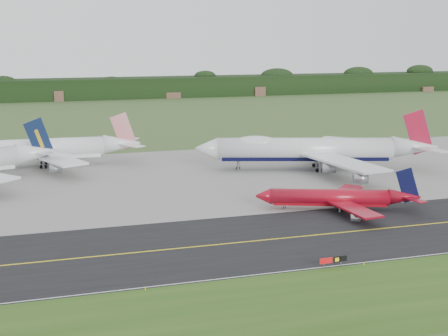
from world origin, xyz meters
TOP-DOWN VIEW (x-y plane):
  - ground at (0.00, 0.00)m, footprint 600.00×600.00m
  - grass_verge at (0.00, -35.00)m, footprint 400.00×30.00m
  - taxiway at (0.00, -4.00)m, footprint 400.00×32.00m
  - apron at (0.00, 51.00)m, footprint 400.00×78.00m
  - taxiway_centreline at (0.00, -4.00)m, footprint 400.00×0.40m
  - taxiway_edge_line at (0.00, -19.50)m, footprint 400.00×0.25m
  - horizon_treeline at (0.00, 273.76)m, footprint 700.00×25.00m
  - jet_ba_747 at (26.10, 49.71)m, footprint 65.81×53.30m
  - jet_red_737 at (14.07, 10.61)m, footprint 33.76×26.72m
  - jet_star_tail at (-45.58, 75.88)m, footprint 56.10×46.99m
  - taxiway_sign at (-2.19, -19.72)m, footprint 4.85×0.41m
  - edge_marker_left at (-32.63, -20.50)m, footprint 0.16×0.16m
  - edge_marker_center at (2.95, -20.50)m, footprint 0.16×0.16m

SIDE VIEW (x-z plane):
  - ground at x=0.00m, z-range 0.00..0.00m
  - grass_verge at x=0.00m, z-range 0.00..0.01m
  - apron at x=0.00m, z-range 0.00..0.01m
  - taxiway at x=0.00m, z-range 0.00..0.02m
  - taxiway_centreline at x=0.00m, z-range 0.03..0.03m
  - taxiway_edge_line at x=0.00m, z-range 0.03..0.03m
  - edge_marker_left at x=-32.63m, z-range 0.00..0.50m
  - edge_marker_center at x=2.95m, z-range 0.00..0.50m
  - taxiway_sign at x=-2.19m, z-range 0.33..1.95m
  - jet_red_737 at x=14.07m, z-range -2.10..7.30m
  - jet_star_tail at x=-45.58m, z-range -2.47..12.34m
  - horizon_treeline at x=0.00m, z-range -0.53..11.47m
  - jet_ba_747 at x=26.10m, z-range -2.69..14.16m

